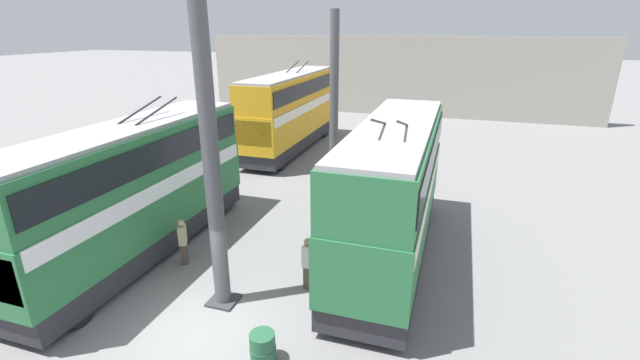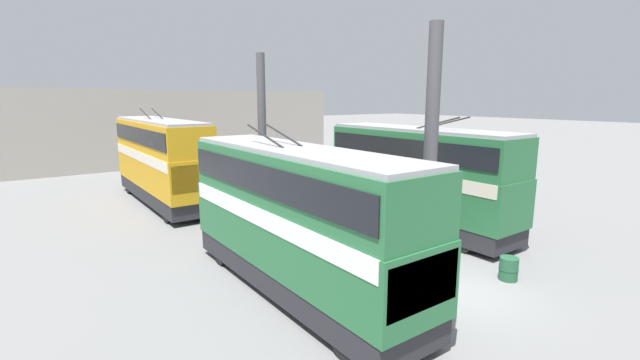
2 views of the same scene
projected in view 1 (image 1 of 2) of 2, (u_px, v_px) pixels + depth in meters
The scene contains 10 objects.
ground_plane at pixel (195, 334), 11.52m from camera, with size 240.00×240.00×0.00m, color slate.
depot_back_wall at pixel (391, 76), 39.30m from camera, with size 0.50×36.00×7.03m.
support_column_near at pixel (212, 170), 11.48m from camera, with size 0.83×0.83×8.65m.
support_column_far at pixel (334, 101), 22.08m from camera, with size 0.83×0.83×8.65m.
bus_left_near at pixel (393, 184), 14.54m from camera, with size 10.19×2.54×5.48m.
bus_right_mid at pixel (132, 184), 14.73m from camera, with size 10.50×2.54×5.36m.
bus_right_far at pixel (291, 107), 27.94m from camera, with size 11.46×2.54×5.64m.
person_by_left_row at pixel (308, 262), 13.32m from camera, with size 0.43×0.27×1.72m.
person_by_right_row at pixel (183, 241), 14.72m from camera, with size 0.48×0.41×1.65m.
oil_drum at pixel (263, 348), 10.46m from camera, with size 0.66×0.66×0.81m.
Camera 1 is at (-7.94, -6.12, 7.82)m, focal length 24.00 mm.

